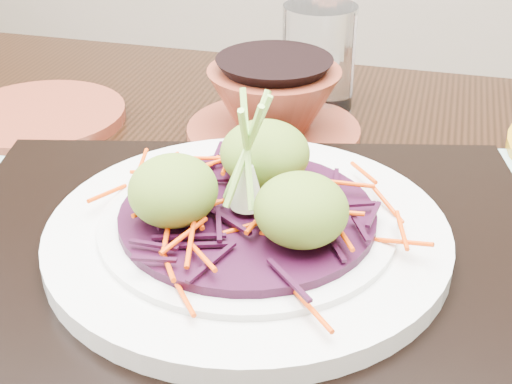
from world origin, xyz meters
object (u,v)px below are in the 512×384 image
(dining_table, at_px, (271,369))
(serving_tray, at_px, (248,254))
(white_plate, at_px, (248,232))
(terracotta_side_plate, at_px, (40,116))
(water_glass, at_px, (318,57))
(terracotta_bowl_set, at_px, (274,108))

(dining_table, relative_size, serving_tray, 3.06)
(white_plate, distance_m, terracotta_side_plate, 0.33)
(water_glass, bearing_deg, terracotta_bowl_set, -104.17)
(serving_tray, distance_m, terracotta_bowl_set, 0.21)
(dining_table, xyz_separation_m, terracotta_bowl_set, (-0.05, 0.19, 0.13))
(dining_table, height_order, terracotta_bowl_set, terracotta_bowl_set)
(white_plate, bearing_deg, terracotta_bowl_set, 100.49)
(serving_tray, distance_m, water_glass, 0.30)
(terracotta_side_plate, bearing_deg, terracotta_bowl_set, 7.03)
(dining_table, relative_size, terracotta_side_plate, 7.60)
(dining_table, height_order, terracotta_side_plate, terracotta_side_plate)
(terracotta_side_plate, xyz_separation_m, water_glass, (0.26, 0.12, 0.05))
(dining_table, distance_m, white_plate, 0.14)
(terracotta_side_plate, relative_size, water_glass, 1.59)
(terracotta_bowl_set, bearing_deg, water_glass, 75.83)
(water_glass, distance_m, terracotta_bowl_set, 0.09)
(dining_table, height_order, serving_tray, serving_tray)
(serving_tray, height_order, white_plate, white_plate)
(water_glass, relative_size, terracotta_bowl_set, 0.49)
(water_glass, height_order, terracotta_bowl_set, water_glass)
(terracotta_bowl_set, bearing_deg, white_plate, -79.51)
(dining_table, relative_size, water_glass, 12.08)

